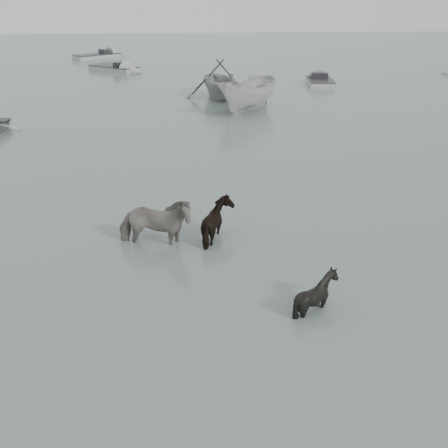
{
  "coord_description": "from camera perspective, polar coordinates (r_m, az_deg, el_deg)",
  "views": [
    {
      "loc": [
        0.82,
        -11.94,
        6.52
      ],
      "look_at": [
        1.81,
        0.77,
        1.0
      ],
      "focal_mm": 45.0,
      "sensor_mm": 36.0,
      "label": 1
    }
  ],
  "objects": [
    {
      "name": "skiff_mid",
      "position": [
        46.92,
        -11.1,
        15.47
      ],
      "size": [
        5.5,
        4.96,
        0.75
      ],
      "primitive_type": null,
      "rotation": [
        0.0,
        0.0,
        -0.69
      ],
      "color": "#9EA09E",
      "rests_on": "ground"
    },
    {
      "name": "pony_dark",
      "position": [
        15.24,
        -0.51,
        0.92
      ],
      "size": [
        1.37,
        1.53,
        1.38
      ],
      "primitive_type": "imported",
      "rotation": [
        0.0,
        0.0,
        1.72
      ],
      "color": "black",
      "rests_on": "ground"
    },
    {
      "name": "pony_pinto",
      "position": [
        14.92,
        -7.11,
        0.97
      ],
      "size": [
        2.18,
        1.24,
        1.74
      ],
      "primitive_type": "imported",
      "rotation": [
        0.0,
        0.0,
        1.42
      ],
      "color": "black",
      "rests_on": "ground"
    },
    {
      "name": "boat_small",
      "position": [
        31.3,
        2.54,
        13.15
      ],
      "size": [
        4.47,
        5.08,
        1.91
      ],
      "primitive_type": "imported",
      "rotation": [
        0.0,
        0.0,
        -0.65
      ],
      "color": "beige",
      "rests_on": "ground"
    },
    {
      "name": "rowboat_trail",
      "position": [
        34.84,
        -0.46,
        14.69
      ],
      "size": [
        4.53,
        5.1,
        2.48
      ],
      "primitive_type": "imported",
      "rotation": [
        0.0,
        0.0,
        3.25
      ],
      "color": "#A0A3A0",
      "rests_on": "ground"
    },
    {
      "name": "pony_black",
      "position": [
        12.19,
        9.41,
        -5.96
      ],
      "size": [
        1.2,
        1.09,
        1.21
      ],
      "primitive_type": "imported",
      "rotation": [
        0.0,
        0.0,
        1.47
      ],
      "color": "black",
      "rests_on": "ground"
    },
    {
      "name": "skiff_far",
      "position": [
        55.32,
        -12.78,
        16.48
      ],
      "size": [
        5.71,
        4.86,
        0.75
      ],
      "primitive_type": null,
      "rotation": [
        0.0,
        0.0,
        0.65
      ],
      "color": "#A5A8A5",
      "rests_on": "ground"
    },
    {
      "name": "skiff_port",
      "position": [
        40.1,
        9.77,
        14.27
      ],
      "size": [
        2.06,
        4.63,
        0.75
      ],
      "primitive_type": null,
      "rotation": [
        0.0,
        0.0,
        1.47
      ],
      "color": "#AEB0AE",
      "rests_on": "ground"
    },
    {
      "name": "ground",
      "position": [
        13.63,
        -7.4,
        -5.37
      ],
      "size": [
        140.0,
        140.0,
        0.0
      ],
      "primitive_type": "plane",
      "color": "slate",
      "rests_on": "ground"
    }
  ]
}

